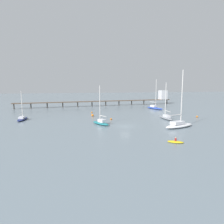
# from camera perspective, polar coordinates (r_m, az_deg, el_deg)

# --- Properties ---
(ground_plane) EXTENTS (400.00, 400.00, 0.00)m
(ground_plane) POSITION_cam_1_polar(r_m,az_deg,el_deg) (55.00, 3.75, -4.07)
(ground_plane) COLOR slate
(pier) EXTENTS (81.19, 10.70, 7.63)m
(pier) POSITION_cam_1_polar(r_m,az_deg,el_deg) (109.51, 5.81, 3.92)
(pier) COLOR brown
(pier) RESTS_ON ground_plane
(sailboat_teal) EXTENTS (4.98, 7.07, 10.95)m
(sailboat_teal) POSITION_cam_1_polar(r_m,az_deg,el_deg) (57.30, -3.12, -2.85)
(sailboat_teal) COLOR #1E727A
(sailboat_teal) RESTS_ON ground_plane
(sailboat_blue) EXTENTS (5.78, 10.03, 13.31)m
(sailboat_blue) POSITION_cam_1_polar(r_m,az_deg,el_deg) (94.08, 11.88, 1.29)
(sailboat_blue) COLOR #2D4CB7
(sailboat_blue) RESTS_ON ground_plane
(sailboat_navy) EXTENTS (2.74, 7.86, 9.11)m
(sailboat_navy) POSITION_cam_1_polar(r_m,az_deg,el_deg) (70.13, -23.89, -1.66)
(sailboat_navy) COLOR navy
(sailboat_navy) RESTS_ON ground_plane
(sailboat_white) EXTENTS (9.98, 5.90, 14.95)m
(sailboat_white) POSITION_cam_1_polar(r_m,az_deg,el_deg) (56.26, 18.30, -3.34)
(sailboat_white) COLOR white
(sailboat_white) RESTS_ON ground_plane
(sailboat_gray) EXTENTS (1.95, 8.41, 11.82)m
(sailboat_gray) POSITION_cam_1_polar(r_m,az_deg,el_deg) (68.32, 14.86, -1.32)
(sailboat_gray) COLOR gray
(sailboat_gray) RESTS_ON ground_plane
(dinghy_yellow) EXTENTS (3.36, 2.76, 1.14)m
(dinghy_yellow) POSITION_cam_1_polar(r_m,az_deg,el_deg) (42.02, 17.40, -7.96)
(dinghy_yellow) COLOR yellow
(dinghy_yellow) RESTS_ON ground_plane
(mooring_buoy_near) EXTENTS (0.56, 0.56, 0.56)m
(mooring_buoy_near) POSITION_cam_1_polar(r_m,az_deg,el_deg) (79.87, -5.69, -0.10)
(mooring_buoy_near) COLOR orange
(mooring_buoy_near) RESTS_ON ground_plane
(mooring_buoy_far) EXTENTS (0.87, 0.87, 0.87)m
(mooring_buoy_far) POSITION_cam_1_polar(r_m,az_deg,el_deg) (71.64, -5.50, -0.91)
(mooring_buoy_far) COLOR orange
(mooring_buoy_far) RESTS_ON ground_plane
(mooring_buoy_inner) EXTENTS (0.58, 0.58, 0.58)m
(mooring_buoy_inner) POSITION_cam_1_polar(r_m,az_deg,el_deg) (64.62, -0.28, -1.97)
(mooring_buoy_inner) COLOR orange
(mooring_buoy_inner) RESTS_ON ground_plane
(mooring_buoy_outer) EXTENTS (0.63, 0.63, 0.63)m
(mooring_buoy_outer) POSITION_cam_1_polar(r_m,az_deg,el_deg) (74.94, 22.77, -1.20)
(mooring_buoy_outer) COLOR orange
(mooring_buoy_outer) RESTS_ON ground_plane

